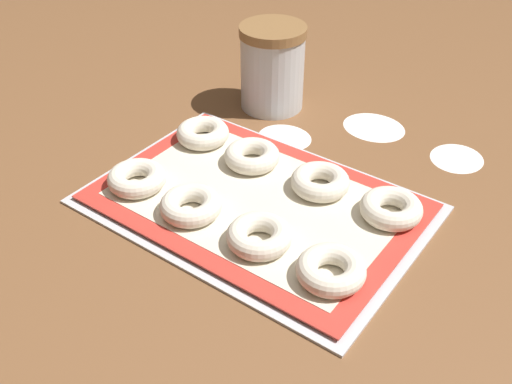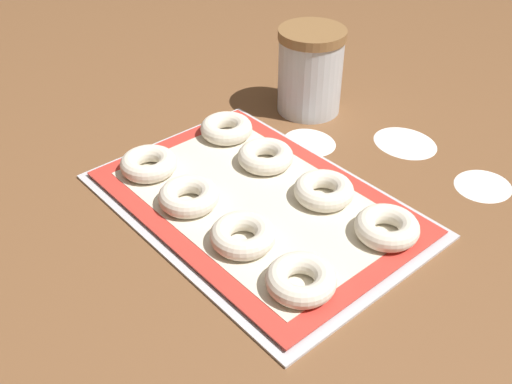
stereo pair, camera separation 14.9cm
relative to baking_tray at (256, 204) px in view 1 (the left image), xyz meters
The scene contains 15 objects.
ground_plane 0.02m from the baking_tray, 140.29° to the right, with size 2.80×2.80×0.00m, color brown.
baking_tray is the anchor object (origin of this frame).
baking_mat 0.01m from the baking_tray, 90.00° to the right, with size 0.43×0.29×0.00m.
bagel_front_far_left 0.18m from the baking_tray, 154.77° to the right, with size 0.08×0.08×0.03m.
bagel_front_mid_left 0.10m from the baking_tray, 125.12° to the right, with size 0.08×0.08×0.03m.
bagel_front_mid_right 0.09m from the baking_tray, 51.39° to the right, with size 0.08×0.08×0.03m.
bagel_front_far_right 0.18m from the baking_tray, 23.91° to the right, with size 0.08×0.08×0.03m.
bagel_back_far_left 0.18m from the baking_tray, 154.56° to the left, with size 0.08×0.08×0.03m.
bagel_back_mid_left 0.09m from the baking_tray, 129.94° to the left, with size 0.08×0.08×0.03m.
bagel_back_mid_right 0.10m from the baking_tray, 51.25° to the left, with size 0.08×0.08×0.03m.
bagel_back_far_right 0.19m from the baking_tray, 24.71° to the left, with size 0.08×0.08×0.03m.
flour_canister 0.30m from the baking_tray, 120.60° to the left, with size 0.11×0.11×0.15m.
flour_patch_near 0.34m from the baking_tray, 57.02° to the left, with size 0.08×0.09×0.00m.
flour_patch_far 0.19m from the baking_tray, 111.56° to the left, with size 0.09×0.08×0.00m.
flour_patch_side 0.30m from the baking_tray, 83.25° to the left, with size 0.11×0.09×0.00m.
Camera 1 is at (0.41, -0.52, 0.52)m, focal length 42.00 mm.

